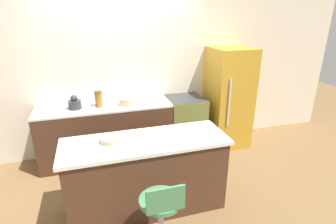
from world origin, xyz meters
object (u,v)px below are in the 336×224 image
(kettle, at_px, (75,103))
(mixing_bowl, at_px, (128,101))
(oven_range, at_px, (185,123))
(stool_chair, at_px, (161,215))
(refrigerator, at_px, (228,98))

(kettle, height_order, mixing_bowl, kettle)
(kettle, bearing_deg, mixing_bowl, -0.00)
(oven_range, height_order, mixing_bowl, mixing_bowl)
(stool_chair, xyz_separation_m, mixing_bowl, (-0.00, 1.91, 0.53))
(oven_range, distance_m, kettle, 1.79)
(stool_chair, xyz_separation_m, kettle, (-0.76, 1.91, 0.56))
(oven_range, xyz_separation_m, stool_chair, (-0.95, -1.94, -0.03))
(refrigerator, bearing_deg, mixing_bowl, 179.48)
(kettle, bearing_deg, stool_chair, -68.25)
(kettle, relative_size, mixing_bowl, 0.74)
(oven_range, bearing_deg, stool_chair, -116.05)
(refrigerator, bearing_deg, kettle, 179.64)
(refrigerator, xyz_separation_m, stool_chair, (-1.71, -1.90, -0.42))
(oven_range, relative_size, stool_chair, 1.08)
(stool_chair, relative_size, kettle, 4.10)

